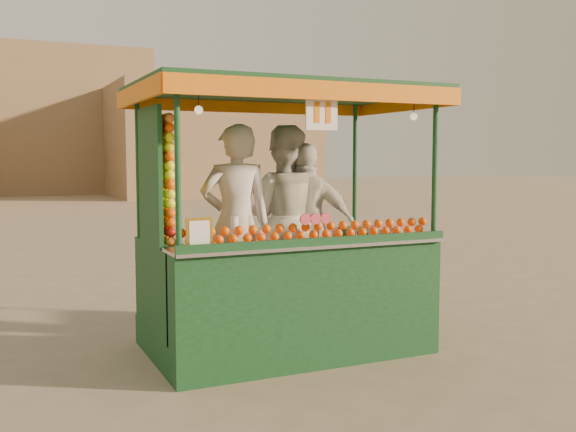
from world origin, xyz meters
name	(u,v)px	position (x,y,z in m)	size (l,w,h in m)	color
ground	(287,342)	(0.00, 0.00, 0.00)	(90.00, 90.00, 0.00)	#766654
building_right	(211,141)	(7.00, 24.00, 2.50)	(9.00, 6.00, 5.00)	#85694B
juice_cart	(281,267)	(-0.19, -0.28, 0.79)	(2.67, 1.73, 2.42)	#0E3415
vendor_left	(236,222)	(-0.52, 0.01, 1.18)	(0.71, 0.52, 1.80)	beige
vendor_middle	(283,217)	(0.07, 0.27, 1.19)	(1.10, 1.02, 1.81)	beige
vendor_right	(307,226)	(0.29, 0.17, 1.10)	(1.02, 0.88, 1.64)	silver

